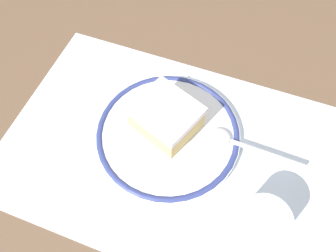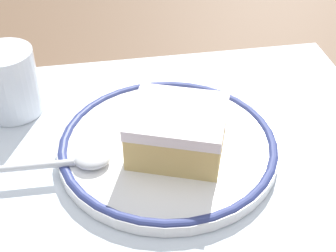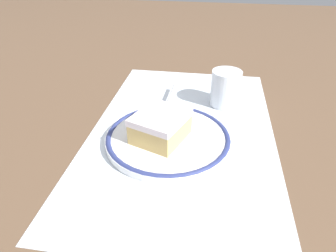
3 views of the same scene
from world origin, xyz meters
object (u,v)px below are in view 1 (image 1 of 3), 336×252
Objects in this scene: cake_slice at (166,117)px; cup at (258,228)px; spoon at (235,142)px; plate at (168,134)px.

cup is at bearing 146.25° from cake_slice.
cup is at bearing 116.45° from spoon.
plate is 2.93× the size of cup.
spoon reaches higher than plate.
spoon is at bearing -169.95° from plate.
cup is (-0.15, 0.09, 0.02)m from plate.
cup reaches higher than cake_slice.
spoon is 0.13m from cup.
cup is (-0.16, 0.11, -0.00)m from cake_slice.
cup reaches higher than spoon.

